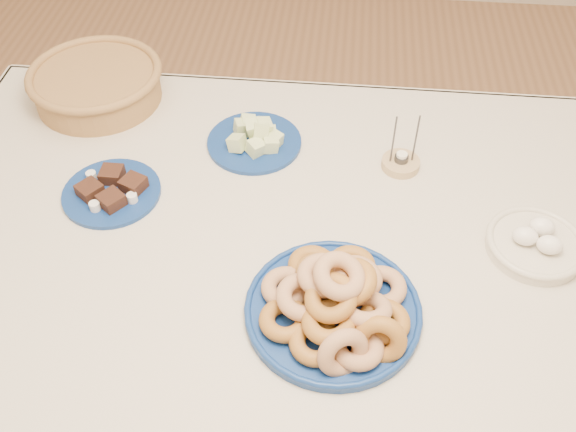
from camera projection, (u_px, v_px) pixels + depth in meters
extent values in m
plane|color=#916544|center=(290.00, 398.00, 1.92)|extent=(5.00, 5.00, 0.00)
cylinder|color=brown|center=(78.00, 203.00, 1.98)|extent=(0.06, 0.06, 0.72)
cylinder|color=brown|center=(539.00, 237.00, 1.89)|extent=(0.06, 0.06, 0.72)
cube|color=beige|center=(290.00, 234.00, 1.39)|extent=(1.70, 1.10, 0.02)
cube|color=beige|center=(309.00, 123.00, 1.86)|extent=(1.70, 0.01, 0.28)
cylinder|color=navy|center=(333.00, 311.00, 1.23)|extent=(0.43, 0.43, 0.02)
torus|color=navy|center=(333.00, 308.00, 1.22)|extent=(0.43, 0.43, 0.01)
torus|color=#A66C45|center=(381.00, 288.00, 1.23)|extent=(0.14, 0.14, 0.04)
torus|color=brown|center=(351.00, 266.00, 1.27)|extent=(0.10, 0.10, 0.03)
torus|color=brown|center=(312.00, 265.00, 1.27)|extent=(0.14, 0.14, 0.03)
torus|color=#A66C45|center=(286.00, 288.00, 1.23)|extent=(0.11, 0.11, 0.03)
torus|color=brown|center=(285.00, 320.00, 1.18)|extent=(0.11, 0.11, 0.03)
torus|color=brown|center=(316.00, 342.00, 1.15)|extent=(0.12, 0.12, 0.03)
torus|color=#A66C45|center=(357.00, 347.00, 1.14)|extent=(0.14, 0.14, 0.03)
torus|color=brown|center=(384.00, 321.00, 1.18)|extent=(0.13, 0.13, 0.04)
torus|color=#A66C45|center=(357.00, 277.00, 1.22)|extent=(0.11, 0.10, 0.05)
torus|color=brown|center=(321.00, 272.00, 1.22)|extent=(0.14, 0.14, 0.05)
torus|color=#A66C45|center=(302.00, 297.00, 1.18)|extent=(0.14, 0.14, 0.05)
torus|color=brown|center=(329.00, 322.00, 1.14)|extent=(0.14, 0.14, 0.03)
torus|color=#A66C45|center=(365.00, 309.00, 1.16)|extent=(0.11, 0.11, 0.06)
torus|color=brown|center=(351.00, 282.00, 1.17)|extent=(0.13, 0.13, 0.07)
torus|color=#A66C45|center=(323.00, 275.00, 1.18)|extent=(0.11, 0.11, 0.03)
torus|color=brown|center=(331.00, 298.00, 1.15)|extent=(0.14, 0.14, 0.06)
torus|color=#A66C45|center=(339.00, 276.00, 1.14)|extent=(0.14, 0.14, 0.06)
torus|color=#A66C45|center=(343.00, 353.00, 1.12)|extent=(0.11, 0.10, 0.10)
torus|color=brown|center=(380.00, 340.00, 1.14)|extent=(0.10, 0.08, 0.10)
cylinder|color=navy|center=(254.00, 142.00, 1.57)|extent=(0.27, 0.27, 0.01)
cube|color=#BDD486|center=(237.00, 143.00, 1.53)|extent=(0.05, 0.05, 0.05)
cube|color=#BDD486|center=(270.00, 144.00, 1.53)|extent=(0.05, 0.04, 0.04)
cube|color=#BDD486|center=(242.00, 128.00, 1.57)|extent=(0.05, 0.05, 0.04)
cube|color=#BDD486|center=(254.00, 128.00, 1.53)|extent=(0.05, 0.05, 0.05)
cube|color=#BDD486|center=(261.00, 129.00, 1.53)|extent=(0.05, 0.05, 0.05)
cube|color=#BDD486|center=(248.00, 124.00, 1.59)|extent=(0.05, 0.04, 0.05)
cube|color=#BDD486|center=(269.00, 135.00, 1.56)|extent=(0.04, 0.05, 0.04)
cube|color=#BDD486|center=(263.00, 127.00, 1.54)|extent=(0.06, 0.05, 0.05)
cube|color=#BDD486|center=(274.00, 140.00, 1.54)|extent=(0.05, 0.05, 0.04)
cube|color=#BDD486|center=(256.00, 148.00, 1.52)|extent=(0.06, 0.05, 0.04)
cylinder|color=navy|center=(112.00, 193.00, 1.45)|extent=(0.28, 0.28, 0.01)
cube|color=black|center=(90.00, 190.00, 1.43)|extent=(0.07, 0.07, 0.03)
cube|color=black|center=(111.00, 200.00, 1.41)|extent=(0.07, 0.07, 0.03)
cube|color=black|center=(112.00, 174.00, 1.47)|extent=(0.05, 0.05, 0.03)
cube|color=black|center=(133.00, 184.00, 1.44)|extent=(0.06, 0.06, 0.03)
cylinder|color=white|center=(91.00, 176.00, 1.47)|extent=(0.03, 0.03, 0.02)
cylinder|color=white|center=(95.00, 206.00, 1.40)|extent=(0.03, 0.03, 0.02)
cylinder|color=white|center=(132.00, 198.00, 1.42)|extent=(0.03, 0.03, 0.02)
cylinder|color=brown|center=(97.00, 86.00, 1.68)|extent=(0.42, 0.42, 0.08)
torus|color=brown|center=(94.00, 73.00, 1.65)|extent=(0.44, 0.44, 0.02)
cylinder|color=tan|center=(400.00, 164.00, 1.51)|extent=(0.10, 0.10, 0.02)
cylinder|color=#3F3F44|center=(401.00, 158.00, 1.50)|extent=(0.04, 0.04, 0.01)
cylinder|color=white|center=(402.00, 155.00, 1.49)|extent=(0.03, 0.03, 0.01)
cylinder|color=#3F3F44|center=(393.00, 140.00, 1.46)|extent=(0.01, 0.01, 0.13)
cylinder|color=#3F3F44|center=(416.00, 139.00, 1.46)|extent=(0.01, 0.01, 0.13)
cylinder|color=beige|center=(534.00, 246.00, 1.33)|extent=(0.23, 0.23, 0.03)
torus|color=beige|center=(536.00, 242.00, 1.32)|extent=(0.24, 0.24, 0.01)
ellipsoid|color=white|center=(525.00, 236.00, 1.31)|extent=(0.06, 0.05, 0.04)
ellipsoid|color=white|center=(550.00, 245.00, 1.29)|extent=(0.06, 0.05, 0.04)
ellipsoid|color=white|center=(542.00, 226.00, 1.33)|extent=(0.06, 0.05, 0.04)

